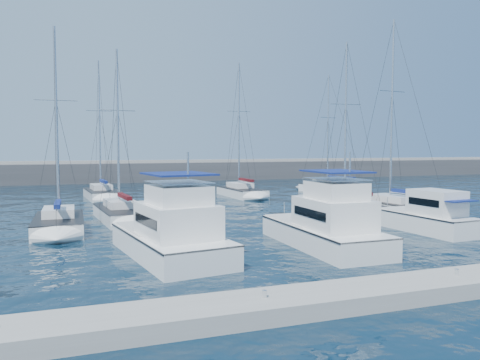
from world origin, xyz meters
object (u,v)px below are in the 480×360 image
object	(u,v)px
sailboat_mid_a	(59,224)
sailboat_back_a	(102,194)
motor_yacht_port_inner	(173,235)
sailboat_mid_e	(397,208)
motor_yacht_port_outer	(178,232)
sailboat_back_b	(241,192)
motor_yacht_stbd_outer	(429,218)
sailboat_back_c	(332,189)
sailboat_mid_b	(121,214)
sailboat_mid_d	(349,208)
motor_yacht_stbd_inner	(327,227)

from	to	relation	value
sailboat_mid_a	sailboat_back_a	bearing A→B (deg)	79.22
motor_yacht_port_inner	sailboat_mid_e	bearing A→B (deg)	14.75
motor_yacht_port_outer	sailboat_back_b	distance (m)	27.58
motor_yacht_stbd_outer	sailboat_back_b	distance (m)	25.29
sailboat_mid_e	sailboat_back_a	xyz separation A→B (m)	(-22.39, 20.29, -0.01)
sailboat_mid_a	sailboat_back_c	bearing A→B (deg)	29.22
motor_yacht_port_inner	sailboat_back_b	xyz separation A→B (m)	(13.09, 26.42, -0.60)
motor_yacht_port_outer	motor_yacht_stbd_outer	world-z (taller)	same
motor_yacht_port_outer	sailboat_mid_e	xyz separation A→B (m)	(19.91, 7.22, -0.41)
sailboat_mid_e	sailboat_back_b	size ratio (longest dim) A/B	1.07
motor_yacht_port_inner	sailboat_mid_b	size ratio (longest dim) A/B	0.70
motor_yacht_port_inner	sailboat_back_c	bearing A→B (deg)	38.03
motor_yacht_port_outer	sailboat_back_c	size ratio (longest dim) A/B	0.42
sailboat_mid_a	sailboat_mid_b	size ratio (longest dim) A/B	1.04
sailboat_mid_a	sailboat_mid_d	xyz separation A→B (m)	(22.49, 0.73, -0.01)
sailboat_mid_a	sailboat_mid_b	bearing A→B (deg)	38.51
motor_yacht_port_outer	sailboat_back_b	bearing A→B (deg)	59.83
motor_yacht_stbd_outer	sailboat_mid_d	xyz separation A→B (m)	(-0.25, 9.04, -0.43)
sailboat_mid_b	sailboat_back_c	size ratio (longest dim) A/B	0.91
motor_yacht_stbd_outer	sailboat_mid_e	world-z (taller)	sailboat_mid_e
sailboat_mid_d	sailboat_back_b	distance (m)	16.37
sailboat_back_a	sailboat_back_c	distance (m)	26.93
motor_yacht_stbd_outer	sailboat_mid_d	world-z (taller)	sailboat_mid_d
sailboat_mid_a	sailboat_back_b	xyz separation A→B (m)	(18.69, 16.65, 0.01)
sailboat_mid_b	sailboat_mid_a	bearing A→B (deg)	-147.50
motor_yacht_port_inner	sailboat_back_b	world-z (taller)	sailboat_back_b
motor_yacht_port_outer	motor_yacht_port_inner	xyz separation A→B (m)	(-0.65, -1.81, 0.19)
sailboat_mid_b	sailboat_mid_d	world-z (taller)	sailboat_mid_d
sailboat_back_a	sailboat_back_b	bearing A→B (deg)	-16.43
motor_yacht_stbd_outer	sailboat_mid_b	world-z (taller)	sailboat_mid_b
sailboat_mid_d	sailboat_mid_e	size ratio (longest dim) A/B	0.89
motor_yacht_port_outer	motor_yacht_port_inner	world-z (taller)	motor_yacht_port_inner
motor_yacht_port_inner	motor_yacht_stbd_inner	distance (m)	8.45
motor_yacht_port_inner	sailboat_mid_e	xyz separation A→B (m)	(20.55, 9.03, -0.60)
motor_yacht_port_outer	sailboat_back_a	xyz separation A→B (m)	(-2.48, 27.52, -0.41)
motor_yacht_stbd_outer	sailboat_mid_d	bearing A→B (deg)	87.48
motor_yacht_port_inner	sailboat_mid_e	size ratio (longest dim) A/B	0.57
motor_yacht_stbd_inner	motor_yacht_stbd_outer	distance (m)	8.93
sailboat_mid_e	sailboat_back_c	xyz separation A→B (m)	(4.43, 17.76, -0.02)
motor_yacht_port_inner	motor_yacht_stbd_inner	xyz separation A→B (m)	(8.43, -0.50, -0.00)
motor_yacht_stbd_inner	motor_yacht_port_inner	bearing A→B (deg)	176.32
motor_yacht_port_outer	sailboat_mid_e	bearing A→B (deg)	16.60
motor_yacht_port_inner	sailboat_back_c	xyz separation A→B (m)	(24.98, 26.79, -0.62)
sailboat_back_a	sailboat_back_b	world-z (taller)	sailboat_back_b
motor_yacht_port_outer	sailboat_mid_a	size ratio (longest dim) A/B	0.44
sailboat_mid_b	sailboat_mid_e	xyz separation A→B (m)	(21.85, -4.15, 0.03)
motor_yacht_port_inner	sailboat_mid_b	xyz separation A→B (m)	(-1.30, 13.18, -0.63)
motor_yacht_stbd_inner	sailboat_mid_b	distance (m)	16.80
sailboat_mid_b	sailboat_back_b	size ratio (longest dim) A/B	0.87
motor_yacht_stbd_inner	sailboat_mid_e	distance (m)	15.43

